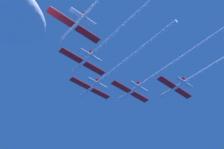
# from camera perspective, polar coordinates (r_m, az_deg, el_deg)

# --- Properties ---
(jet_lead) EXTENTS (17.51, 48.65, 2.90)m
(jet_lead) POSITION_cam_1_polar(r_m,az_deg,el_deg) (87.94, -0.05, 0.62)
(jet_lead) COLOR white
(jet_left_wing) EXTENTS (17.51, 50.87, 2.90)m
(jet_left_wing) POSITION_cam_1_polar(r_m,az_deg,el_deg) (77.35, -0.73, 7.99)
(jet_left_wing) COLOR white
(jet_right_wing) EXTENTS (17.51, 57.54, 2.90)m
(jet_right_wing) POSITION_cam_1_polar(r_m,az_deg,el_deg) (86.83, 11.61, 1.13)
(jet_right_wing) COLOR white
(jet_right_outer) EXTENTS (17.51, 50.90, 2.90)m
(jet_right_outer) POSITION_cam_1_polar(r_m,az_deg,el_deg) (91.65, 20.35, 1.09)
(jet_right_outer) COLOR white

